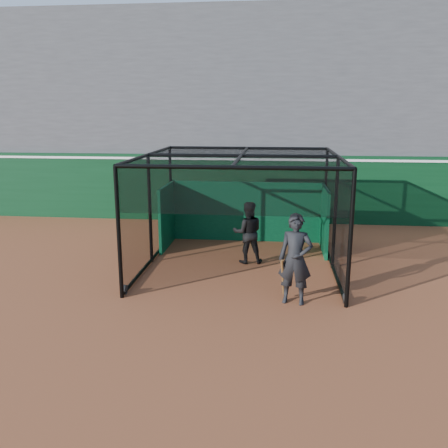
# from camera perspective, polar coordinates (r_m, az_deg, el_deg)

# --- Properties ---
(ground) EXTENTS (120.00, 120.00, 0.00)m
(ground) POSITION_cam_1_polar(r_m,az_deg,el_deg) (10.08, -3.70, -10.36)
(ground) COLOR brown
(ground) RESTS_ON ground
(outfield_wall) EXTENTS (50.00, 0.50, 2.50)m
(outfield_wall) POSITION_cam_1_polar(r_m,az_deg,el_deg) (17.87, 0.88, 4.49)
(outfield_wall) COLOR #093317
(outfield_wall) RESTS_ON ground
(grandstand) EXTENTS (50.00, 7.85, 8.95)m
(grandstand) POSITION_cam_1_polar(r_m,az_deg,el_deg) (21.42, 1.88, 14.52)
(grandstand) COLOR #4C4C4F
(grandstand) RESTS_ON ground
(batting_cage) EXTENTS (5.01, 5.32, 2.94)m
(batting_cage) POSITION_cam_1_polar(r_m,az_deg,el_deg) (12.55, 2.02, 1.50)
(batting_cage) COLOR black
(batting_cage) RESTS_ON ground
(batter) EXTENTS (0.91, 0.76, 1.70)m
(batter) POSITION_cam_1_polar(r_m,az_deg,el_deg) (12.89, 2.88, -1.03)
(batter) COLOR black
(batter) RESTS_ON ground
(on_deck_player) EXTENTS (0.79, 0.58, 1.98)m
(on_deck_player) POSITION_cam_1_polar(r_m,az_deg,el_deg) (10.22, 8.57, -4.23)
(on_deck_player) COLOR black
(on_deck_player) RESTS_ON ground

